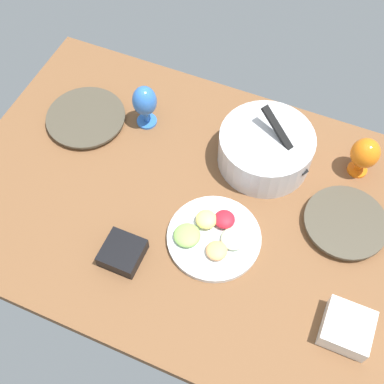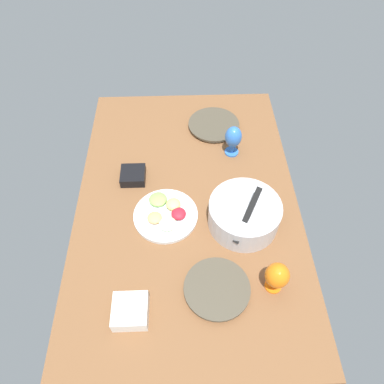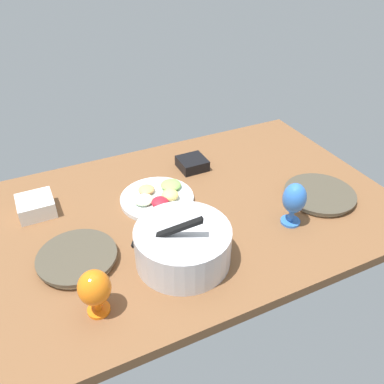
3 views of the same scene
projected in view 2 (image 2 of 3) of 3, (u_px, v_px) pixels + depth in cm
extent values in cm
cube|color=brown|center=(187.00, 202.00, 171.38)|extent=(160.00, 104.00, 4.00)
cylinder|color=beige|center=(214.00, 126.00, 200.89)|extent=(26.16, 26.16, 1.57)
cylinder|color=#494233|center=(214.00, 124.00, 199.90)|extent=(28.44, 28.44, 0.94)
cylinder|color=beige|center=(217.00, 290.00, 141.09)|extent=(24.19, 24.19, 1.93)
cylinder|color=#494233|center=(217.00, 288.00, 139.88)|extent=(26.29, 26.29, 1.16)
cylinder|color=silver|center=(244.00, 214.00, 156.76)|extent=(31.42, 31.42, 12.87)
cylinder|color=white|center=(245.00, 209.00, 153.73)|extent=(28.28, 28.28, 2.32)
cube|color=black|center=(248.00, 215.00, 147.47)|extent=(20.85, 13.57, 12.86)
cylinder|color=silver|center=(166.00, 215.00, 163.08)|extent=(29.34, 29.34, 1.80)
ellipsoid|color=beige|center=(168.00, 224.00, 157.83)|extent=(7.86, 7.86, 2.29)
ellipsoid|color=red|center=(179.00, 214.00, 160.55)|extent=(6.66, 6.66, 3.38)
ellipsoid|color=#F9E072|center=(173.00, 204.00, 163.53)|extent=(6.72, 6.72, 3.79)
ellipsoid|color=#8CC659|center=(158.00, 199.00, 165.91)|extent=(8.38, 8.38, 2.73)
ellipsoid|color=#F2A566|center=(155.00, 218.00, 159.58)|extent=(6.62, 6.62, 2.70)
cylinder|color=blue|center=(232.00, 152.00, 188.65)|extent=(7.24, 7.24, 1.00)
cylinder|color=blue|center=(232.00, 148.00, 186.56)|extent=(2.00, 2.00, 4.30)
ellipsoid|color=blue|center=(233.00, 137.00, 180.22)|extent=(8.56, 8.56, 11.82)
cylinder|color=orange|center=(273.00, 286.00, 142.64)|extent=(6.68, 6.68, 1.00)
cylinder|color=orange|center=(274.00, 283.00, 140.89)|extent=(2.00, 2.00, 3.46)
ellipsoid|color=orange|center=(277.00, 275.00, 135.26)|extent=(9.39, 9.39, 10.86)
cube|color=black|center=(133.00, 175.00, 175.98)|extent=(11.90, 11.90, 4.79)
cube|color=tan|center=(133.00, 173.00, 174.78)|extent=(9.76, 9.76, 1.53)
cube|color=white|center=(130.00, 311.00, 133.55)|extent=(13.19, 13.19, 6.45)
cube|color=#F9E072|center=(130.00, 309.00, 131.93)|extent=(10.82, 10.82, 2.07)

